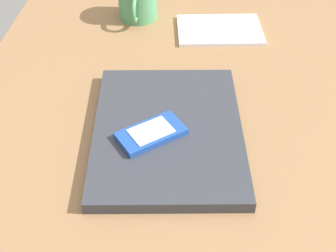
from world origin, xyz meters
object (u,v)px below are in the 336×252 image
Objects in this scene: laptop_closed at (168,130)px; notepad at (220,30)px; coffee_mug at (138,1)px; cell_phone_on_laptop at (151,133)px.

notepad is (-35.10, 8.89, -0.62)cm from laptop_closed.
coffee_mug reaches higher than notepad.
coffee_mug is at bearing -170.74° from laptop_closed.
cell_phone_on_laptop is 0.65× the size of notepad.
cell_phone_on_laptop is 1.01× the size of coffee_mug.
cell_phone_on_laptop is at bearing -22.85° from notepad.
coffee_mug is (-42.81, -7.58, 1.62)cm from cell_phone_on_laptop.
laptop_closed is 41.51cm from coffee_mug.
laptop_closed is at bearing -20.22° from notepad.
laptop_closed is 36.21cm from notepad.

